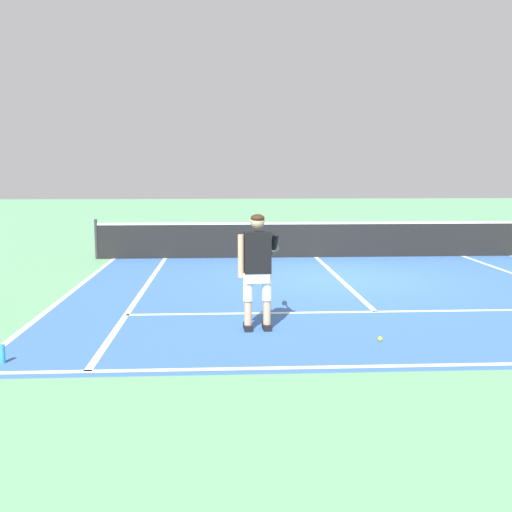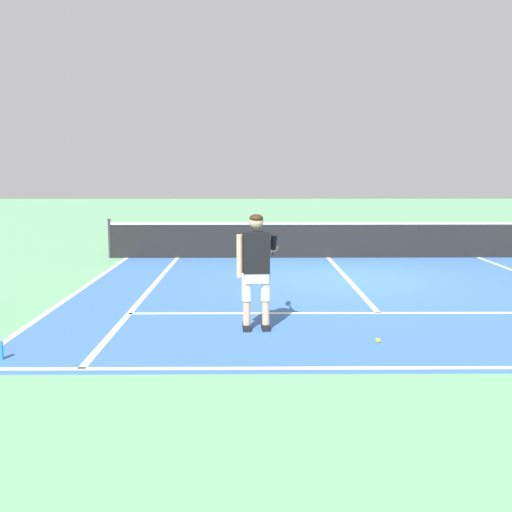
% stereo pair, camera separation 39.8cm
% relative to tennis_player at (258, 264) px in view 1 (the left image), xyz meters
% --- Properties ---
extents(ground_plane, '(80.00, 80.00, 0.00)m').
position_rel_tennis_player_xyz_m(ground_plane, '(2.02, 4.22, -0.99)').
color(ground_plane, '#609E70').
extents(court_inner_surface, '(10.98, 9.56, 0.00)m').
position_rel_tennis_player_xyz_m(court_inner_surface, '(2.02, 2.85, -0.99)').
color(court_inner_surface, '#3866A8').
rests_on(court_inner_surface, ground).
extents(line_baseline, '(10.98, 0.10, 0.01)m').
position_rel_tennis_player_xyz_m(line_baseline, '(2.02, -1.73, -0.99)').
color(line_baseline, white).
rests_on(line_baseline, ground).
extents(line_service, '(8.23, 0.10, 0.01)m').
position_rel_tennis_player_xyz_m(line_service, '(2.02, 1.03, -0.99)').
color(line_service, white).
rests_on(line_service, ground).
extents(line_centre_service, '(0.10, 6.40, 0.01)m').
position_rel_tennis_player_xyz_m(line_centre_service, '(2.02, 4.23, -0.99)').
color(line_centre_service, white).
rests_on(line_centre_service, ground).
extents(line_singles_left, '(0.10, 9.16, 0.01)m').
position_rel_tennis_player_xyz_m(line_singles_left, '(-2.09, 2.85, -0.99)').
color(line_singles_left, white).
rests_on(line_singles_left, ground).
extents(line_doubles_left, '(0.10, 9.16, 0.01)m').
position_rel_tennis_player_xyz_m(line_doubles_left, '(-3.47, 2.85, -0.99)').
color(line_doubles_left, white).
rests_on(line_doubles_left, ground).
extents(tennis_net, '(11.96, 0.08, 1.07)m').
position_rel_tennis_player_xyz_m(tennis_net, '(2.02, 7.43, -0.49)').
color(tennis_net, '#333338').
rests_on(tennis_net, ground).
extents(tennis_player, '(0.62, 1.15, 1.71)m').
position_rel_tennis_player_xyz_m(tennis_player, '(0.00, 0.00, 0.00)').
color(tennis_player, black).
rests_on(tennis_player, ground).
extents(tennis_ball_near_feet, '(0.07, 0.07, 0.07)m').
position_rel_tennis_player_xyz_m(tennis_ball_near_feet, '(1.65, -0.68, -0.96)').
color(tennis_ball_near_feet, '#CCE02D').
rests_on(tennis_ball_near_feet, ground).
extents(water_bottle, '(0.07, 0.07, 0.24)m').
position_rel_tennis_player_xyz_m(water_bottle, '(-3.19, -1.37, -0.87)').
color(water_bottle, '#3393D6').
rests_on(water_bottle, ground).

